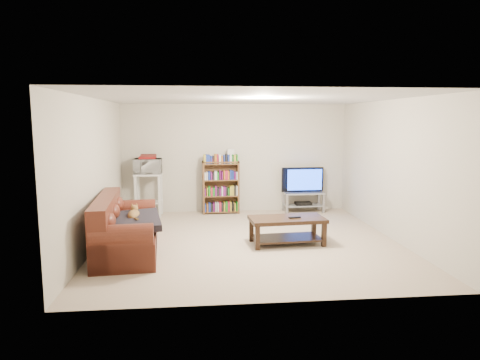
{
  "coord_description": "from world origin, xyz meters",
  "views": [
    {
      "loc": [
        -0.84,
        -7.04,
        2.05
      ],
      "look_at": [
        -0.1,
        0.4,
        1.0
      ],
      "focal_mm": 32.0,
      "sensor_mm": 36.0,
      "label": 1
    }
  ],
  "objects": [
    {
      "name": "tv_stand",
      "position": [
        1.51,
        2.23,
        0.3
      ],
      "size": [
        0.9,
        0.43,
        0.44
      ],
      "rotation": [
        0.0,
        0.0,
        0.03
      ],
      "color": "#999EA3",
      "rests_on": "floor"
    },
    {
      "name": "ceiling",
      "position": [
        0.0,
        0.0,
        2.4
      ],
      "size": [
        5.0,
        5.0,
        0.0
      ],
      "primitive_type": "plane",
      "rotation": [
        3.14,
        0.0,
        0.0
      ],
      "color": "white",
      "rests_on": "ground"
    },
    {
      "name": "wall_back",
      "position": [
        0.0,
        2.5,
        1.2
      ],
      "size": [
        5.0,
        0.0,
        5.0
      ],
      "primitive_type": "plane",
      "rotation": [
        1.57,
        0.0,
        0.0
      ],
      "color": "beige",
      "rests_on": "ground"
    },
    {
      "name": "television",
      "position": [
        1.51,
        2.23,
        0.72
      ],
      "size": [
        0.96,
        0.15,
        0.55
      ],
      "primitive_type": "imported",
      "rotation": [
        0.0,
        0.0,
        3.17
      ],
      "color": "black",
      "rests_on": "tv_stand"
    },
    {
      "name": "wall_right",
      "position": [
        2.5,
        0.0,
        1.2
      ],
      "size": [
        0.0,
        5.0,
        5.0
      ],
      "primitive_type": "plane",
      "rotation": [
        1.57,
        0.0,
        -1.57
      ],
      "color": "beige",
      "rests_on": "ground"
    },
    {
      "name": "bookshelf",
      "position": [
        -0.34,
        2.25,
        0.6
      ],
      "size": [
        0.81,
        0.27,
        1.16
      ],
      "rotation": [
        0.0,
        0.0,
        0.03
      ],
      "color": "brown",
      "rests_on": "floor"
    },
    {
      "name": "wall_left",
      "position": [
        -2.5,
        0.0,
        1.2
      ],
      "size": [
        0.0,
        5.0,
        5.0
      ],
      "primitive_type": "plane",
      "rotation": [
        1.57,
        0.0,
        1.57
      ],
      "color": "beige",
      "rests_on": "ground"
    },
    {
      "name": "blanket",
      "position": [
        -1.83,
        -0.54,
        0.52
      ],
      "size": [
        0.95,
        1.14,
        0.18
      ],
      "primitive_type": "cube",
      "rotation": [
        0.05,
        -0.04,
        0.16
      ],
      "color": "black",
      "rests_on": "sofa"
    },
    {
      "name": "dvd_player",
      "position": [
        1.51,
        2.23,
        0.19
      ],
      "size": [
        0.36,
        0.26,
        0.06
      ],
      "primitive_type": "cube",
      "rotation": [
        0.0,
        0.0,
        0.03
      ],
      "color": "black",
      "rests_on": "tv_stand"
    },
    {
      "name": "remote",
      "position": [
        0.74,
        -0.27,
        0.46
      ],
      "size": [
        0.21,
        0.1,
        0.02
      ],
      "primitive_type": "cube",
      "rotation": [
        0.0,
        0.0,
        0.22
      ],
      "color": "black",
      "rests_on": "coffee_table"
    },
    {
      "name": "wall_front",
      "position": [
        0.0,
        -2.5,
        1.2
      ],
      "size": [
        5.0,
        0.0,
        5.0
      ],
      "primitive_type": "plane",
      "rotation": [
        -1.57,
        0.0,
        0.0
      ],
      "color": "beige",
      "rests_on": "ground"
    },
    {
      "name": "coffee_table",
      "position": [
        0.62,
        -0.22,
        0.31
      ],
      "size": [
        1.27,
        0.7,
        0.45
      ],
      "rotation": [
        0.0,
        0.0,
        0.07
      ],
      "color": "black",
      "rests_on": "floor"
    },
    {
      "name": "floor",
      "position": [
        0.0,
        0.0,
        0.0
      ],
      "size": [
        5.0,
        5.0,
        0.0
      ],
      "primitive_type": "plane",
      "color": "#C2AC90",
      "rests_on": "ground"
    },
    {
      "name": "sofa",
      "position": [
        -2.03,
        -0.42,
        0.31
      ],
      "size": [
        1.05,
        2.12,
        0.88
      ],
      "rotation": [
        0.0,
        0.0,
        0.08
      ],
      "color": "#542115",
      "rests_on": "floor"
    },
    {
      "name": "microwave_stand",
      "position": [
        -1.9,
        2.15,
        0.59
      ],
      "size": [
        0.59,
        0.44,
        0.92
      ],
      "rotation": [
        0.0,
        0.0,
        -0.03
      ],
      "color": "silver",
      "rests_on": "floor"
    },
    {
      "name": "game_boxes",
      "position": [
        -1.9,
        2.15,
        1.26
      ],
      "size": [
        0.34,
        0.3,
        0.05
      ],
      "primitive_type": "cube",
      "rotation": [
        0.0,
        0.0,
        -0.03
      ],
      "color": "maroon",
      "rests_on": "microwave"
    },
    {
      "name": "microwave",
      "position": [
        -1.9,
        2.15,
        1.08
      ],
      "size": [
        0.58,
        0.4,
        0.31
      ],
      "primitive_type": "imported",
      "rotation": [
        0.0,
        0.0,
        -0.03
      ],
      "color": "silver",
      "rests_on": "microwave_stand"
    },
    {
      "name": "shelf_clutter",
      "position": [
        -0.24,
        2.27,
        1.27
      ],
      "size": [
        0.59,
        0.2,
        0.28
      ],
      "rotation": [
        0.0,
        0.0,
        0.03
      ],
      "color": "silver",
      "rests_on": "bookshelf"
    },
    {
      "name": "cat",
      "position": [
        -1.85,
        -0.36,
        0.58
      ],
      "size": [
        0.27,
        0.58,
        0.17
      ],
      "primitive_type": null,
      "rotation": [
        0.0,
        0.0,
        0.08
      ],
      "color": "brown",
      "rests_on": "sofa"
    }
  ]
}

